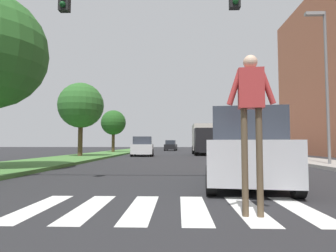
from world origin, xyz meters
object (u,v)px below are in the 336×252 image
object	(u,v)px
sedan_far_horizon	(171,146)
traffic_light_gantry	(62,24)
sedan_midblock	(143,147)
street_lamp_right	(325,72)
tree_distant	(113,123)
truck_box_delivery	(205,139)
suv_crossing	(245,150)
tree_far	(81,106)
sedan_distant	(204,146)
pedestrian_performer	(251,108)

from	to	relation	value
sedan_far_horizon	traffic_light_gantry	bearing A→B (deg)	-93.00
sedan_midblock	street_lamp_right	bearing A→B (deg)	-48.52
tree_distant	truck_box_delivery	distance (m)	11.49
traffic_light_gantry	sedan_far_horizon	size ratio (longest dim) A/B	1.89
traffic_light_gantry	suv_crossing	world-z (taller)	traffic_light_gantry
sedan_far_horizon	truck_box_delivery	size ratio (longest dim) A/B	0.72
tree_distant	tree_far	bearing A→B (deg)	-90.53
sedan_midblock	sedan_distant	xyz separation A→B (m)	(6.38, 8.65, -0.01)
tree_far	sedan_far_horizon	distance (m)	24.57
truck_box_delivery	sedan_far_horizon	bearing A→B (deg)	102.88
truck_box_delivery	street_lamp_right	bearing A→B (deg)	-73.30
tree_far	sedan_distant	world-z (taller)	tree_far
traffic_light_gantry	street_lamp_right	world-z (taller)	street_lamp_right
sedan_midblock	sedan_far_horizon	world-z (taller)	sedan_midblock
suv_crossing	sedan_midblock	world-z (taller)	suv_crossing
sedan_midblock	truck_box_delivery	world-z (taller)	truck_box_delivery
tree_far	pedestrian_performer	bearing A→B (deg)	-63.60
suv_crossing	truck_box_delivery	xyz separation A→B (m)	(0.90, 21.01, 0.70)
tree_far	traffic_light_gantry	world-z (taller)	traffic_light_gantry
tree_distant	sedan_midblock	xyz separation A→B (m)	(4.46, -7.66, -2.79)
street_lamp_right	sedan_midblock	bearing A→B (deg)	131.48
tree_distant	pedestrian_performer	size ratio (longest dim) A/B	1.98
suv_crossing	sedan_far_horizon	distance (m)	38.00
sedan_midblock	sedan_far_horizon	xyz separation A→B (m)	(2.06, 20.00, -0.03)
tree_distant	suv_crossing	bearing A→B (deg)	-69.66
traffic_light_gantry	suv_crossing	bearing A→B (deg)	4.86
pedestrian_performer	sedan_midblock	distance (m)	21.75
tree_distant	truck_box_delivery	bearing A→B (deg)	-23.60
tree_far	suv_crossing	bearing A→B (deg)	-56.53
tree_far	tree_distant	xyz separation A→B (m)	(0.10, 11.07, -0.56)
sedan_midblock	sedan_far_horizon	bearing A→B (deg)	84.13
street_lamp_right	tree_far	bearing A→B (deg)	150.85
traffic_light_gantry	tree_distant	bearing A→B (deg)	99.84
suv_crossing	sedan_distant	bearing A→B (deg)	87.05
street_lamp_right	sedan_distant	world-z (taller)	street_lamp_right
tree_distant	suv_crossing	distance (m)	27.37
tree_far	suv_crossing	xyz separation A→B (m)	(9.57, -14.47, -3.22)
traffic_light_gantry	truck_box_delivery	bearing A→B (deg)	74.69
street_lamp_right	traffic_light_gantry	bearing A→B (deg)	-147.56
sedan_distant	street_lamp_right	bearing A→B (deg)	-78.90
tree_far	sedan_far_horizon	size ratio (longest dim) A/B	1.30
tree_far	sedan_far_horizon	bearing A→B (deg)	74.23
sedan_distant	sedan_far_horizon	bearing A→B (deg)	110.84
street_lamp_right	truck_box_delivery	bearing A→B (deg)	106.70
tree_distant	street_lamp_right	bearing A→B (deg)	-52.60
tree_far	street_lamp_right	size ratio (longest dim) A/B	0.78
suv_crossing	truck_box_delivery	bearing A→B (deg)	87.54
street_lamp_right	pedestrian_performer	xyz separation A→B (m)	(-6.06, -9.56, -2.93)
tree_distant	sedan_midblock	size ratio (longest dim) A/B	1.18
truck_box_delivery	suv_crossing	bearing A→B (deg)	-92.46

